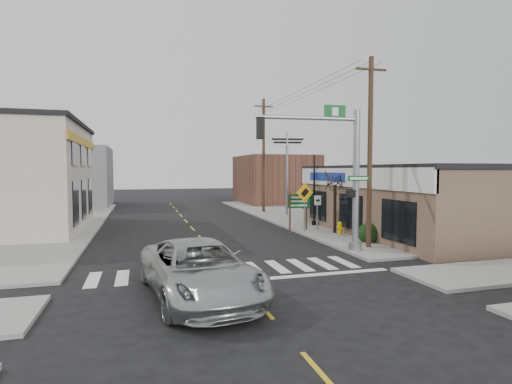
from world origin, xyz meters
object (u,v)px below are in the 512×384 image
object	(u,v)px
dance_center_sign	(287,153)
utility_pole_near	(370,151)
guide_sign	(299,205)
suv	(199,270)
bare_tree	(335,176)
fire_hydrant	(340,228)
lamp_post	(315,182)
traffic_signal_pole	(341,165)
utility_pole_far	(264,154)

from	to	relation	value
dance_center_sign	utility_pole_near	xyz separation A→B (m)	(-1.04, -14.26, -0.49)
guide_sign	dance_center_sign	bearing A→B (deg)	87.12
suv	bare_tree	bearing A→B (deg)	37.39
fire_hydrant	lamp_post	size ratio (longest dim) A/B	0.15
traffic_signal_pole	utility_pole_far	xyz separation A→B (m)	(1.82, 18.02, 1.20)
traffic_signal_pole	utility_pole_near	world-z (taller)	utility_pole_near
utility_pole_near	dance_center_sign	bearing A→B (deg)	88.24
traffic_signal_pole	bare_tree	world-z (taller)	traffic_signal_pole
dance_center_sign	fire_hydrant	bearing A→B (deg)	-81.49
lamp_post	utility_pole_near	size ratio (longest dim) A/B	0.55
bare_tree	utility_pole_far	world-z (taller)	utility_pole_far
traffic_signal_pole	bare_tree	distance (m)	5.48
dance_center_sign	traffic_signal_pole	bearing A→B (deg)	-89.02
suv	traffic_signal_pole	size ratio (longest dim) A/B	0.91
guide_sign	utility_pole_far	size ratio (longest dim) A/B	0.24
guide_sign	utility_pole_near	size ratio (longest dim) A/B	0.26
traffic_signal_pole	fire_hydrant	xyz separation A→B (m)	(2.23, 4.18, -3.63)
bare_tree	utility_pole_near	size ratio (longest dim) A/B	0.47
lamp_post	utility_pole_far	size ratio (longest dim) A/B	0.50
dance_center_sign	utility_pole_far	world-z (taller)	utility_pole_far
guide_sign	lamp_post	bearing A→B (deg)	55.74
guide_sign	utility_pole_far	world-z (taller)	utility_pole_far
guide_sign	utility_pole_far	distance (m)	11.98
fire_hydrant	utility_pole_near	xyz separation A→B (m)	(-0.40, -3.71, 4.34)
dance_center_sign	bare_tree	world-z (taller)	dance_center_sign
utility_pole_near	utility_pole_far	size ratio (longest dim) A/B	0.91
suv	utility_pole_far	xyz separation A→B (m)	(9.10, 22.64, 4.51)
bare_tree	utility_pole_far	xyz separation A→B (m)	(-0.46, 13.07, 1.80)
guide_sign	dance_center_sign	distance (m)	9.13
fire_hydrant	bare_tree	bearing A→B (deg)	85.78
fire_hydrant	utility_pole_near	bearing A→B (deg)	-96.21
suv	utility_pole_near	size ratio (longest dim) A/B	0.67
utility_pole_near	utility_pole_far	xyz separation A→B (m)	(0.00, 17.55, 0.49)
bare_tree	utility_pole_near	xyz separation A→B (m)	(-0.46, -4.48, 1.31)
lamp_post	utility_pole_near	distance (m)	8.26
traffic_signal_pole	lamp_post	xyz separation A→B (m)	(2.58, 8.50, -1.10)
traffic_signal_pole	dance_center_sign	distance (m)	15.06
guide_sign	utility_pole_near	xyz separation A→B (m)	(1.20, -6.19, 3.16)
traffic_signal_pole	guide_sign	bearing A→B (deg)	88.91
lamp_post	utility_pole_far	world-z (taller)	utility_pole_far
suv	utility_pole_far	bearing A→B (deg)	60.46
bare_tree	suv	bearing A→B (deg)	-134.98
fire_hydrant	dance_center_sign	size ratio (longest dim) A/B	0.11
suv	utility_pole_near	xyz separation A→B (m)	(9.10, 5.10, 4.03)
dance_center_sign	bare_tree	distance (m)	9.97
guide_sign	fire_hydrant	distance (m)	3.18
guide_sign	dance_center_sign	xyz separation A→B (m)	(2.24, 8.07, 3.65)
fire_hydrant	bare_tree	world-z (taller)	bare_tree
lamp_post	bare_tree	xyz separation A→B (m)	(-0.30, -3.55, 0.50)
suv	dance_center_sign	distance (m)	22.32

